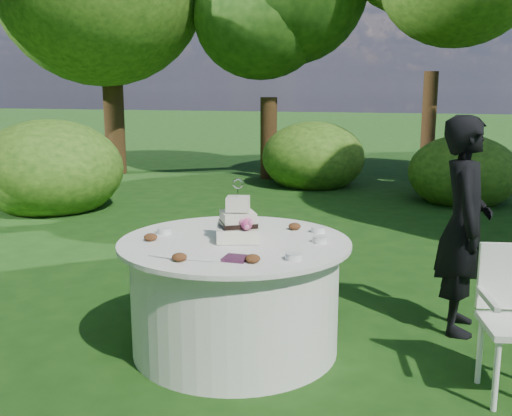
# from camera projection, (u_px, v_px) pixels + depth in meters

# --- Properties ---
(ground) EXTENTS (80.00, 80.00, 0.00)m
(ground) POSITION_uv_depth(u_px,v_px,m) (235.00, 347.00, 4.16)
(ground) COLOR #15370F
(ground) RESTS_ON ground
(napkins) EXTENTS (0.14, 0.14, 0.02)m
(napkins) POSITION_uv_depth(u_px,v_px,m) (236.00, 258.00, 3.55)
(napkins) COLOR #461E39
(napkins) RESTS_ON table
(feather_plume) EXTENTS (0.48, 0.07, 0.01)m
(feather_plume) POSITION_uv_depth(u_px,v_px,m) (184.00, 258.00, 3.58)
(feather_plume) COLOR white
(feather_plume) RESTS_ON table
(guest) EXTENTS (0.39, 0.59, 1.59)m
(guest) POSITION_uv_depth(u_px,v_px,m) (464.00, 225.00, 4.33)
(guest) COLOR black
(guest) RESTS_ON ground
(table) EXTENTS (1.56, 1.56, 0.77)m
(table) POSITION_uv_depth(u_px,v_px,m) (235.00, 294.00, 4.08)
(table) COLOR white
(table) RESTS_ON ground
(cake) EXTENTS (0.35, 0.35, 0.42)m
(cake) POSITION_uv_depth(u_px,v_px,m) (238.00, 224.00, 3.99)
(cake) COLOR silver
(cake) RESTS_ON table
(votives) EXTENTS (1.19, 0.82, 0.04)m
(votives) POSITION_uv_depth(u_px,v_px,m) (273.00, 238.00, 3.98)
(votives) COLOR white
(votives) RESTS_ON table
(petal_cups) EXTENTS (0.94, 1.07, 0.05)m
(petal_cups) POSITION_uv_depth(u_px,v_px,m) (221.00, 244.00, 3.83)
(petal_cups) COLOR #562D16
(petal_cups) RESTS_ON table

